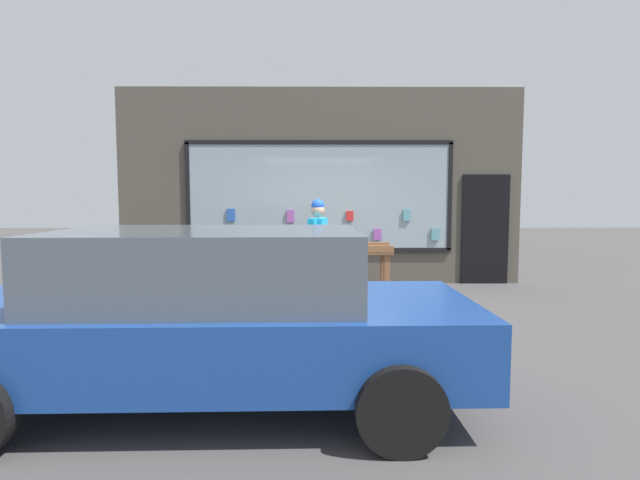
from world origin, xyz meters
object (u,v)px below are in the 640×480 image
object	(u,v)px
small_dog	(347,289)
sandwich_board_sign	(201,271)
person_browsing	(318,243)
parked_car	(210,313)
display_table_main	(321,255)

from	to	relation	value
small_dog	sandwich_board_sign	bearing A→B (deg)	102.96
small_dog	sandwich_board_sign	size ratio (longest dim) A/B	0.60
sandwich_board_sign	person_browsing	bearing A→B (deg)	-16.97
person_browsing	small_dog	distance (m)	0.83
sandwich_board_sign	parked_car	xyz separation A→B (m)	(1.09, -4.40, 0.31)
small_dog	parked_car	bearing A→B (deg)	-169.08
sandwich_board_sign	parked_car	distance (m)	4.54
sandwich_board_sign	parked_car	size ratio (longest dim) A/B	0.20
display_table_main	sandwich_board_sign	bearing A→B (deg)	175.04
sandwich_board_sign	small_dog	bearing A→B (deg)	-16.80
small_dog	sandwich_board_sign	world-z (taller)	sandwich_board_sign
display_table_main	person_browsing	distance (m)	0.52
small_dog	person_browsing	bearing A→B (deg)	103.71
small_dog	sandwich_board_sign	xyz separation A→B (m)	(-2.41, 0.78, 0.16)
display_table_main	small_dog	world-z (taller)	display_table_main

